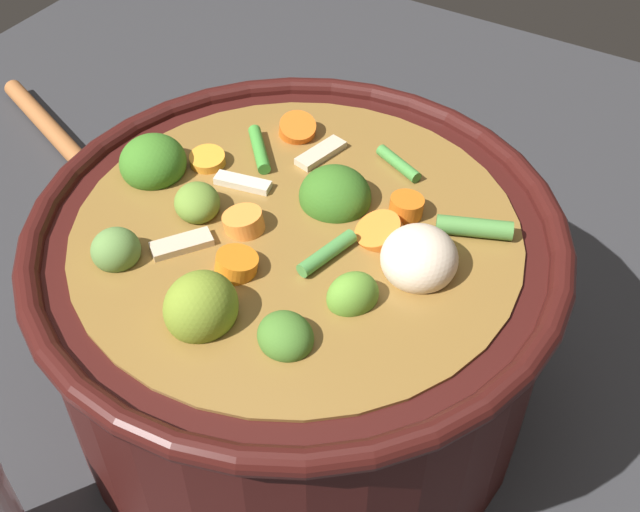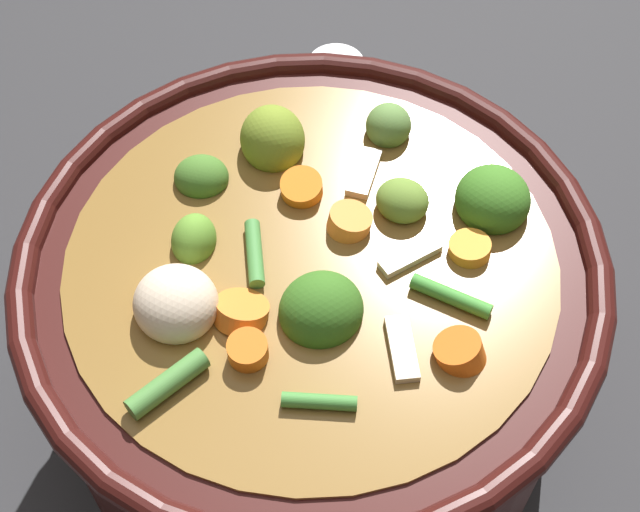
{
  "view_description": "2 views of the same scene",
  "coord_description": "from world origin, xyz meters",
  "views": [
    {
      "loc": [
        -0.19,
        0.28,
        0.46
      ],
      "look_at": [
        -0.01,
        -0.01,
        0.13
      ],
      "focal_mm": 45.26,
      "sensor_mm": 36.0,
      "label": 1
    },
    {
      "loc": [
        -0.09,
        -0.27,
        0.54
      ],
      "look_at": [
        0.01,
        0.01,
        0.13
      ],
      "focal_mm": 51.74,
      "sensor_mm": 36.0,
      "label": 2
    }
  ],
  "objects": [
    {
      "name": "ground_plane",
      "position": [
        0.0,
        0.0,
        0.0
      ],
      "size": [
        1.1,
        1.1,
        0.0
      ],
      "primitive_type": "plane",
      "color": "#2D2D30"
    },
    {
      "name": "cooking_pot",
      "position": [
        0.0,
        0.0,
        0.08
      ],
      "size": [
        0.32,
        0.32,
        0.17
      ],
      "color": "#38110F",
      "rests_on": "ground_plane"
    },
    {
      "name": "salt_shaker",
      "position": [
        0.09,
        0.19,
        0.05
      ],
      "size": [
        0.04,
        0.04,
        0.09
      ],
      "color": "silver",
      "rests_on": "ground_plane"
    }
  ]
}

